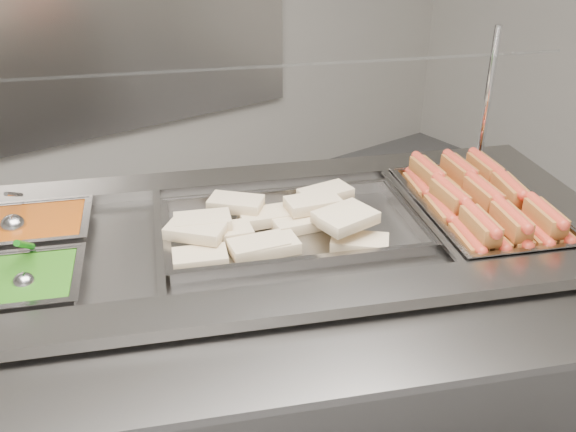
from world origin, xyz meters
TOP-DOWN VIEW (x-y plane):
  - back_panel at (0.00, 2.45)m, footprint 3.00×0.04m
  - steam_counter at (-0.02, 0.36)m, footprint 2.28×1.70m
  - tray_rail at (-0.26, -0.16)m, footprint 1.93×1.16m
  - sneeze_guard at (0.07, 0.58)m, footprint 1.80×1.05m
  - pan_hotdogs at (0.61, 0.08)m, footprint 0.59×0.71m
  - pan_wraps at (0.04, 0.33)m, footprint 0.87×0.71m
  - pan_beans at (-0.61, 0.80)m, footprint 0.41×0.38m
  - pan_peas at (-0.74, 0.51)m, footprint 0.41×0.38m
  - hotdogs_in_buns at (0.60, 0.07)m, footprint 0.50×0.65m
  - tortilla_wraps at (-0.01, 0.34)m, footprint 0.69×0.56m
  - ladle at (-0.66, 0.80)m, footprint 0.12×0.21m
  - serving_spoon at (-0.71, 0.49)m, footprint 0.11×0.19m

SIDE VIEW (x-z plane):
  - steam_counter at x=-0.02m, z-range 0.00..0.99m
  - tray_rail at x=-0.26m, z-range 0.91..0.97m
  - pan_hotdogs at x=0.61m, z-range 0.89..1.00m
  - pan_beans at x=-0.61m, z-range 0.90..1.01m
  - pan_peas at x=-0.74m, z-range 0.90..1.01m
  - pan_wraps at x=0.04m, z-range 0.93..1.00m
  - ladle at x=-0.66m, z-range 0.93..1.08m
  - tortilla_wraps at x=-0.01m, z-range 0.95..1.06m
  - hotdogs_in_buns at x=0.60m, z-range 0.94..1.07m
  - serving_spoon at x=-0.71m, z-range 0.93..1.08m
  - back_panel at x=0.00m, z-range 0.60..1.80m
  - sneeze_guard at x=0.07m, z-range 1.15..1.64m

